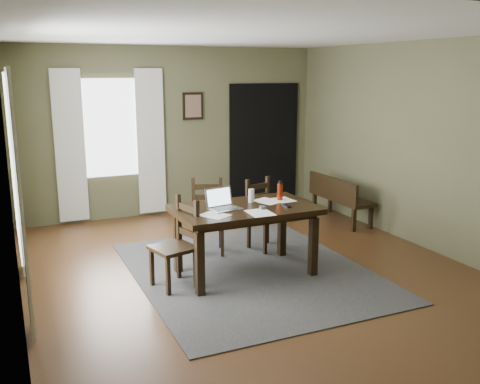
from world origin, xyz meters
name	(u,v)px	position (x,y,z in m)	size (l,w,h in m)	color
ground	(250,272)	(0.00, 0.00, -0.01)	(5.00, 6.00, 0.01)	#492C16
room_shell	(251,118)	(0.00, 0.00, 1.80)	(5.02, 6.02, 2.71)	brown
rug	(250,271)	(0.00, 0.00, 0.01)	(2.60, 3.20, 0.01)	#373737
dining_table	(245,215)	(-0.09, -0.04, 0.71)	(1.60, 0.97, 0.80)	black
chair_end	(177,244)	(-0.91, -0.06, 0.48)	(0.52, 0.52, 0.97)	black
chair_back_left	(208,217)	(-0.20, 0.86, 0.47)	(0.52, 0.52, 0.95)	black
chair_back_right	(264,215)	(0.53, 0.70, 0.46)	(0.49, 0.49, 0.92)	black
bench	(338,195)	(2.16, 1.38, 0.43)	(0.41, 1.26, 0.71)	black
laptop	(222,203)	(-0.36, -0.02, 0.87)	(0.39, 0.33, 0.23)	#B7B7BC
computer_mouse	(263,207)	(0.05, -0.21, 0.82)	(0.05, 0.09, 0.03)	#3F3F42
tv_remote	(286,206)	(0.35, -0.21, 0.82)	(0.05, 0.17, 0.02)	black
drinking_glass	(251,196)	(0.07, 0.13, 0.89)	(0.07, 0.07, 0.16)	silver
water_bottle	(280,191)	(0.42, 0.08, 0.91)	(0.07, 0.07, 0.23)	#A2260C
paper_a	(215,215)	(-0.54, -0.24, 0.81)	(0.23, 0.30, 0.00)	white
paper_c	(267,201)	(0.26, 0.09, 0.81)	(0.24, 0.31, 0.00)	white
paper_d	(284,200)	(0.46, 0.07, 0.81)	(0.21, 0.27, 0.00)	white
paper_e	(260,213)	(-0.05, -0.35, 0.81)	(0.25, 0.33, 0.00)	white
window_left	(12,162)	(-2.47, 0.20, 1.45)	(0.01, 1.30, 1.70)	white
window_back	(110,128)	(-1.00, 2.97, 1.45)	(1.00, 0.01, 1.50)	white
curtain_left_near	(21,205)	(-2.44, -0.62, 1.20)	(0.03, 0.48, 2.30)	silver
curtain_left_far	(15,173)	(-2.44, 1.02, 1.20)	(0.03, 0.48, 2.30)	silver
curtain_back_left	(70,147)	(-1.62, 2.94, 1.20)	(0.44, 0.03, 2.30)	silver
curtain_back_right	(151,142)	(-0.38, 2.94, 1.20)	(0.44, 0.03, 2.30)	silver
framed_picture	(193,106)	(0.35, 2.97, 1.75)	(0.34, 0.03, 0.44)	black
doorway_back	(264,144)	(1.65, 2.97, 1.05)	(1.30, 0.03, 2.10)	black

